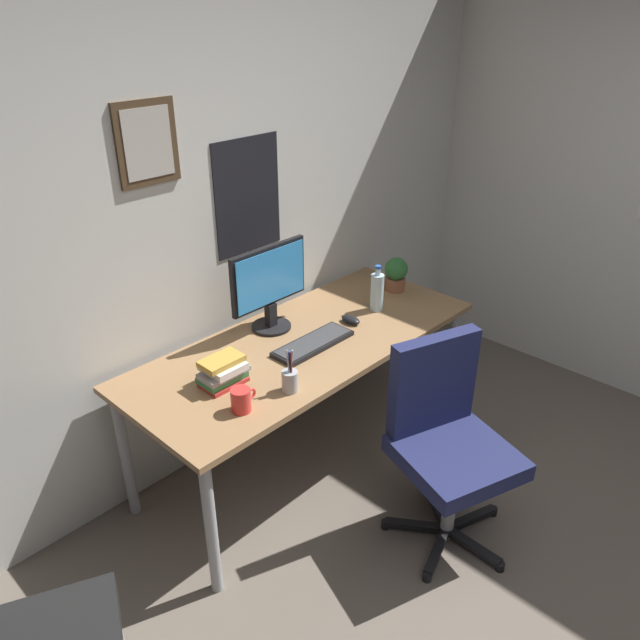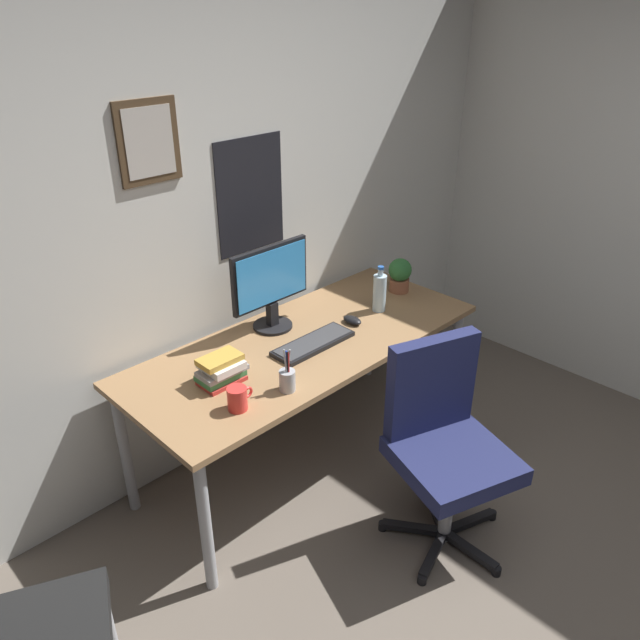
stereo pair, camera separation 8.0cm
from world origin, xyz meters
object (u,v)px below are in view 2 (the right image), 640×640
(office_chair, at_px, (444,437))
(coffee_mug_near, at_px, (238,398))
(side_chair, at_px, (11,639))
(keyboard, at_px, (313,343))
(book_stack_left, at_px, (221,369))
(potted_plant, at_px, (400,274))
(monitor, at_px, (271,284))
(computer_mouse, at_px, (352,320))
(water_bottle, at_px, (380,292))
(pen_cup, at_px, (287,379))

(office_chair, distance_m, coffee_mug_near, 0.90)
(side_chair, xyz_separation_m, keyboard, (1.61, 0.35, 0.23))
(book_stack_left, bearing_deg, office_chair, -52.86)
(potted_plant, bearing_deg, book_stack_left, -177.92)
(side_chair, height_order, keyboard, side_chair)
(monitor, height_order, coffee_mug_near, monitor)
(office_chair, height_order, potted_plant, office_chair)
(office_chair, height_order, side_chair, office_chair)
(computer_mouse, bearing_deg, potted_plant, 9.59)
(office_chair, bearing_deg, water_bottle, 60.20)
(monitor, height_order, book_stack_left, monitor)
(keyboard, distance_m, potted_plant, 0.79)
(keyboard, distance_m, coffee_mug_near, 0.60)
(office_chair, height_order, computer_mouse, office_chair)
(computer_mouse, bearing_deg, monitor, 140.48)
(side_chair, relative_size, monitor, 1.90)
(coffee_mug_near, relative_size, potted_plant, 0.61)
(keyboard, relative_size, computer_mouse, 3.91)
(coffee_mug_near, bearing_deg, computer_mouse, 11.38)
(computer_mouse, xyz_separation_m, coffee_mug_near, (-0.87, -0.18, 0.03))
(water_bottle, relative_size, book_stack_left, 1.20)
(pen_cup, xyz_separation_m, book_stack_left, (-0.16, 0.25, 0.01))
(monitor, distance_m, keyboard, 0.36)
(keyboard, xyz_separation_m, book_stack_left, (-0.50, 0.06, 0.05))
(water_bottle, xyz_separation_m, coffee_mug_near, (-1.09, -0.18, -0.06))
(monitor, height_order, water_bottle, monitor)
(side_chair, xyz_separation_m, coffee_mug_near, (1.03, 0.20, 0.27))
(keyboard, bearing_deg, coffee_mug_near, -164.98)
(computer_mouse, bearing_deg, keyboard, -175.82)
(computer_mouse, relative_size, water_bottle, 0.44)
(side_chair, bearing_deg, book_stack_left, 20.23)
(potted_plant, bearing_deg, side_chair, -169.22)
(office_chair, relative_size, keyboard, 2.21)
(potted_plant, bearing_deg, coffee_mug_near, -169.25)
(water_bottle, height_order, pen_cup, water_bottle)
(water_bottle, bearing_deg, keyboard, -177.22)
(monitor, relative_size, potted_plant, 2.36)
(office_chair, distance_m, computer_mouse, 0.80)
(side_chair, relative_size, computer_mouse, 7.95)
(office_chair, height_order, keyboard, office_chair)
(side_chair, bearing_deg, computer_mouse, 11.07)
(keyboard, height_order, book_stack_left, book_stack_left)
(computer_mouse, bearing_deg, coffee_mug_near, -168.62)
(monitor, bearing_deg, side_chair, -158.29)
(office_chair, xyz_separation_m, keyboard, (-0.09, 0.72, 0.21))
(side_chair, distance_m, water_bottle, 2.18)
(pen_cup, bearing_deg, monitor, 55.64)
(water_bottle, xyz_separation_m, potted_plant, (0.27, 0.08, -0.00))
(coffee_mug_near, bearing_deg, side_chair, -169.19)
(monitor, bearing_deg, keyboard, -86.86)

